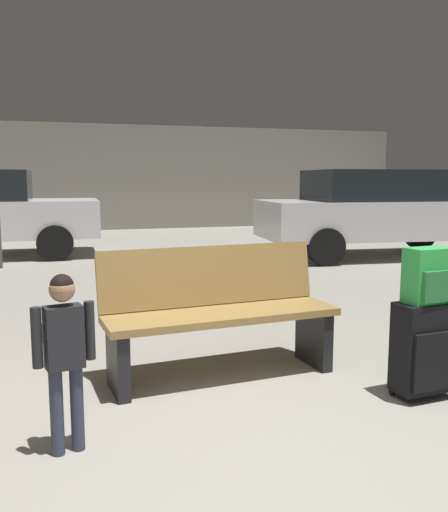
# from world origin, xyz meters

# --- Properties ---
(ground_plane) EXTENTS (18.00, 18.00, 0.10)m
(ground_plane) POSITION_xyz_m (0.00, 4.00, -0.05)
(ground_plane) COLOR gray
(garage_back_wall) EXTENTS (18.00, 0.12, 2.80)m
(garage_back_wall) POSITION_xyz_m (0.00, 12.86, 1.40)
(garage_back_wall) COLOR gray
(garage_back_wall) RESTS_ON ground_plane
(bench) EXTENTS (1.64, 0.66, 0.89)m
(bench) POSITION_xyz_m (0.13, 1.40, 0.44)
(bench) COLOR #9E7A42
(bench) RESTS_ON ground_plane
(suitcase) EXTENTS (0.39, 0.26, 0.60)m
(suitcase) POSITION_xyz_m (1.24, 0.63, 0.32)
(suitcase) COLOR black
(suitcase) RESTS_ON ground_plane
(backpack_bright) EXTENTS (0.29, 0.21, 0.34)m
(backpack_bright) POSITION_xyz_m (1.24, 0.63, 0.77)
(backpack_bright) COLOR green
(backpack_bright) RESTS_ON suitcase
(child) EXTENTS (0.30, 0.18, 0.91)m
(child) POSITION_xyz_m (-0.91, 0.57, 0.56)
(child) COLOR #33384C
(child) RESTS_ON ground_plane
(parked_car_side) EXTENTS (4.25, 2.12, 1.51)m
(parked_car_side) POSITION_xyz_m (4.48, 6.20, 0.81)
(parked_car_side) COLOR silver
(parked_car_side) RESTS_ON ground_plane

